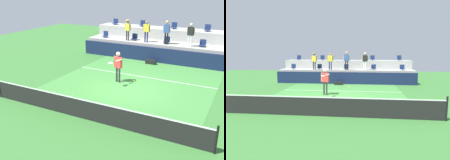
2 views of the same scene
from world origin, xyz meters
TOP-DOWN VIEW (x-y plane):
  - ground_plane at (0.00, 0.00)m, footprint 40.00×40.00m
  - court_inner_paint at (0.00, 1.00)m, footprint 9.00×10.00m
  - court_service_line at (0.00, 2.40)m, footprint 9.00×0.06m
  - tennis_net at (0.00, -4.00)m, footprint 10.48×0.08m
  - sponsor_backboard at (0.00, 6.00)m, footprint 13.00×0.16m
  - seating_tier_lower at (0.00, 7.30)m, footprint 13.00×1.80m
  - seating_tier_upper at (0.00, 9.10)m, footprint 13.00×1.80m
  - stadium_chair_lower_far_left at (-5.32, 7.23)m, footprint 0.44×0.40m
  - stadium_chair_lower_left at (-2.64, 7.23)m, footprint 0.44×0.40m
  - stadium_chair_lower_center at (0.02, 7.23)m, footprint 0.44×0.40m
  - stadium_chair_lower_right at (2.68, 7.23)m, footprint 0.44×0.40m
  - stadium_chair_upper_far_left at (-5.30, 9.03)m, footprint 0.44×0.40m
  - stadium_chair_upper_left at (-2.69, 9.03)m, footprint 0.44×0.40m
  - stadium_chair_upper_center at (0.04, 9.03)m, footprint 0.44×0.40m
  - stadium_chair_upper_right at (2.63, 9.03)m, footprint 0.44×0.40m
  - tennis_player at (-0.91, 0.82)m, footprint 0.62×1.32m
  - spectator_with_hat at (-3.07, 6.85)m, footprint 0.57×0.45m
  - spectator_leaning_on_rail at (-1.49, 6.85)m, footprint 0.58×0.22m
  - spectator_in_grey at (0.09, 6.85)m, footprint 0.61×0.28m
  - spectator_in_white at (1.84, 6.85)m, footprint 0.59×0.24m
  - tennis_ball at (0.83, -0.79)m, footprint 0.07×0.07m
  - equipment_bag at (-0.51, 5.39)m, footprint 0.76×0.28m

SIDE VIEW (x-z plane):
  - ground_plane at x=0.00m, z-range 0.00..0.00m
  - court_inner_paint at x=0.00m, z-range 0.00..0.01m
  - court_service_line at x=0.00m, z-range 0.01..0.01m
  - equipment_bag at x=-0.51m, z-range 0.00..0.30m
  - tennis_net at x=0.00m, z-range -0.04..1.03m
  - sponsor_backboard at x=0.00m, z-range 0.00..1.10m
  - seating_tier_lower at x=0.00m, z-range 0.00..1.25m
  - tennis_ball at x=0.83m, z-range 0.84..0.91m
  - seating_tier_upper at x=0.00m, z-range 0.00..2.10m
  - tennis_player at x=-0.91m, z-range 0.22..2.05m
  - stadium_chair_lower_far_left at x=-5.32m, z-range 1.20..1.72m
  - stadium_chair_lower_left at x=-2.64m, z-range 1.20..1.72m
  - stadium_chair_lower_center at x=0.02m, z-range 1.20..1.72m
  - stadium_chair_lower_right at x=2.68m, z-range 1.20..1.72m
  - spectator_leaning_on_rail at x=-1.49m, z-range 1.41..3.05m
  - spectator_with_hat at x=-3.07m, z-range 1.43..3.08m
  - spectator_in_white at x=1.84m, z-range 1.42..3.10m
  - stadium_chair_upper_far_left at x=-5.30m, z-range 2.05..2.57m
  - stadium_chair_upper_left at x=-2.69m, z-range 2.05..2.57m
  - stadium_chair_upper_center at x=0.04m, z-range 2.05..2.57m
  - stadium_chair_upper_right at x=2.63m, z-range 2.05..2.57m
  - spectator_in_grey at x=0.09m, z-range 1.44..3.19m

